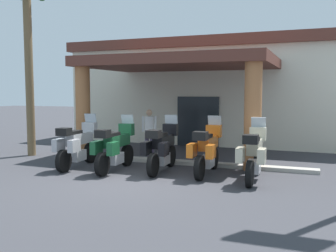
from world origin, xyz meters
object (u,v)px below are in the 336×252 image
(motel_building, at_px, (214,91))
(pedestrian, at_px, (149,129))
(motorcycle_green, at_px, (115,147))
(palm_tree_roadside, at_px, (27,10))
(motorcycle_orange, at_px, (207,150))
(motorcycle_silver, at_px, (77,145))
(motorcycle_cream, at_px, (254,154))
(motorcycle_black, at_px, (162,148))

(motel_building, height_order, pedestrian, motel_building)
(motorcycle_green, distance_m, palm_tree_roadside, 6.26)
(motorcycle_green, bearing_deg, palm_tree_roadside, 71.40)
(motorcycle_orange, xyz_separation_m, palm_tree_roadside, (-6.80, 0.90, 4.49))
(motorcycle_orange, height_order, pedestrian, pedestrian)
(motorcycle_silver, xyz_separation_m, palm_tree_roadside, (-2.82, 1.30, 4.49))
(motorcycle_cream, distance_m, palm_tree_roadside, 9.35)
(motorcycle_silver, xyz_separation_m, motorcycle_green, (1.32, -0.05, 0.00))
(motorcycle_black, distance_m, motorcycle_orange, 1.33)
(motorcycle_silver, height_order, motorcycle_orange, same)
(palm_tree_roadside, bearing_deg, motorcycle_cream, -8.19)
(motorcycle_green, bearing_deg, motorcycle_silver, 87.24)
(motorcycle_cream, height_order, palm_tree_roadside, palm_tree_roadside)
(motorcycle_orange, relative_size, palm_tree_roadside, 0.33)
(motel_building, relative_size, motorcycle_black, 5.91)
(motel_building, distance_m, motorcycle_silver, 8.63)
(motorcycle_green, distance_m, pedestrian, 2.79)
(motorcycle_green, height_order, motorcycle_black, same)
(motorcycle_black, height_order, motorcycle_orange, same)
(motorcycle_green, xyz_separation_m, motorcycle_cream, (3.97, 0.18, 0.00))
(motorcycle_silver, height_order, motorcycle_black, same)
(motorcycle_orange, bearing_deg, motorcycle_green, 99.92)
(motel_building, bearing_deg, pedestrian, -99.79)
(motorcycle_orange, distance_m, palm_tree_roadside, 8.20)
(motorcycle_silver, height_order, motorcycle_cream, same)
(motorcycle_black, bearing_deg, motorcycle_green, 104.83)
(motorcycle_silver, bearing_deg, motorcycle_black, -85.34)
(motorcycle_green, height_order, motorcycle_cream, same)
(motel_building, xyz_separation_m, motorcycle_cream, (3.00, -8.02, -1.66))
(motorcycle_cream, distance_m, pedestrian, 4.83)
(motorcycle_green, bearing_deg, motorcycle_black, -73.89)
(motorcycle_black, distance_m, palm_tree_roadside, 7.14)
(motorcycle_cream, bearing_deg, pedestrian, 57.11)
(motorcycle_cream, bearing_deg, motorcycle_black, 85.03)
(motorcycle_green, relative_size, motorcycle_black, 1.00)
(motel_building, height_order, motorcycle_cream, motel_building)
(motel_building, relative_size, pedestrian, 7.82)
(motorcycle_green, distance_m, motorcycle_black, 1.38)
(motorcycle_orange, height_order, palm_tree_roadside, palm_tree_roadside)
(motorcycle_silver, bearing_deg, motorcycle_cream, -91.33)
(pedestrian, distance_m, palm_tree_roadside, 6.02)
(motorcycle_black, relative_size, palm_tree_roadside, 0.33)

